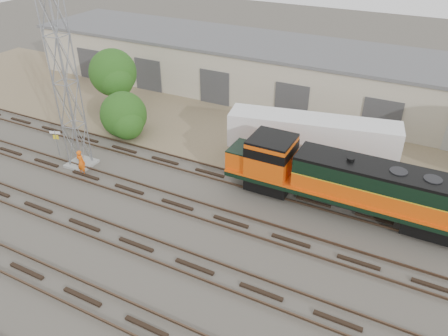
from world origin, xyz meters
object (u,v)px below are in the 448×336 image
at_px(signal_tower, 66,86).
at_px(locomotive, 342,181).
at_px(worker, 81,162).
at_px(semi_trailer, 316,136).

bearing_deg(signal_tower, locomotive, 10.02).
height_order(worker, semi_trailer, semi_trailer).
bearing_deg(worker, locomotive, -165.22).
distance_m(signal_tower, semi_trailer, 18.33).
height_order(locomotive, signal_tower, signal_tower).
bearing_deg(locomotive, semi_trailer, 123.44).
relative_size(signal_tower, semi_trailer, 1.03).
xyz_separation_m(signal_tower, semi_trailer, (15.86, 8.26, -3.99)).
height_order(locomotive, worker, locomotive).
relative_size(locomotive, signal_tower, 1.22).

